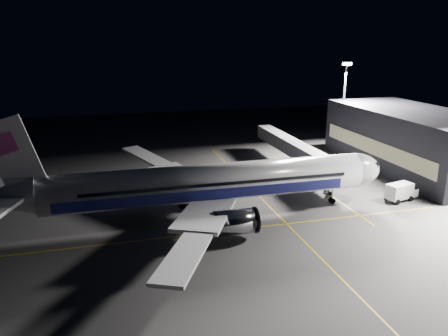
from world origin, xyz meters
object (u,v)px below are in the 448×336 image
service_truck (401,191)px  baggage_tug (197,169)px  safety_cone_b (195,185)px  safety_cone_c (235,201)px  jet_bridge (296,149)px  floodlight_mast_north (344,99)px  safety_cone_a (228,194)px  airliner (203,184)px

service_truck → baggage_tug: bearing=126.5°
safety_cone_b → safety_cone_c: 10.90m
jet_bridge → safety_cone_c: bearing=-140.5°
jet_bridge → service_truck: (10.17, -19.92, -2.99)m
floodlight_mast_north → safety_cone_a: bearing=-145.1°
safety_cone_c → service_truck: bearing=-12.6°
jet_bridge → service_truck: bearing=-62.9°
safety_cone_a → safety_cone_c: (0.28, -3.33, -0.01)m
floodlight_mast_north → baggage_tug: (-37.43, -9.99, -11.59)m
baggage_tug → safety_cone_a: bearing=-90.7°
baggage_tug → safety_cone_c: size_ratio=4.20×
jet_bridge → safety_cone_b: jet_bridge is taller
safety_cone_c → safety_cone_a: bearing=94.8°
floodlight_mast_north → service_truck: bearing=-103.0°
airliner → floodlight_mast_north: (41.08, 31.99, 7.21)m
safety_cone_b → service_truck: bearing=-26.5°
floodlight_mast_north → safety_cone_b: size_ratio=38.79×
jet_bridge → service_truck: 22.56m
jet_bridge → baggage_tug: jet_bridge is taller
safety_cone_a → safety_cone_b: 7.87m
airliner → baggage_tug: (3.65, 21.99, -4.38)m
safety_cone_a → safety_cone_c: bearing=-85.2°
airliner → safety_cone_b: size_ratio=115.19×
floodlight_mast_north → service_truck: 36.38m
service_truck → safety_cone_a: bearing=146.4°
airliner → safety_cone_a: 10.73m
floodlight_mast_north → safety_cone_c: size_ratio=33.17×
airliner → safety_cone_a: size_ratio=95.18×
safety_cone_b → safety_cone_c: (4.73, -9.82, 0.05)m
airliner → safety_cone_c: size_ratio=98.51×
floodlight_mast_north → service_truck: size_ratio=3.34×
floodlight_mast_north → service_truck: (-7.83, -33.85, -10.78)m
service_truck → safety_cone_b: (-31.75, 15.86, -1.32)m
jet_bridge → floodlight_mast_north: size_ratio=1.66×
jet_bridge → safety_cone_b: (-21.58, -4.06, -4.32)m
safety_cone_b → floodlight_mast_north: bearing=24.4°
jet_bridge → safety_cone_c: jet_bridge is taller
floodlight_mast_north → safety_cone_c: (-34.86, -27.80, -12.06)m
airliner → baggage_tug: size_ratio=23.46×
airliner → floodlight_mast_north: floodlight_mast_north is taller
airliner → jet_bridge: (23.08, 18.06, -0.58)m
baggage_tug → safety_cone_a: baggage_tug is taller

